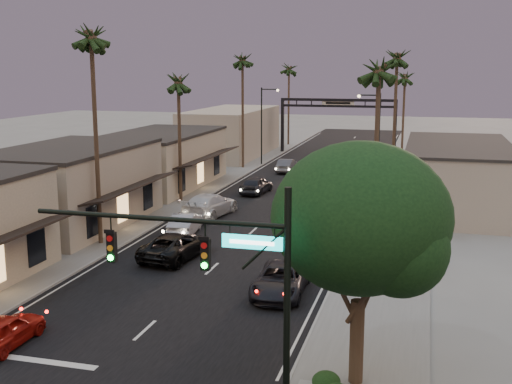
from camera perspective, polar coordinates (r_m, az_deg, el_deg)
The scene contains 29 objects.
ground at distance 56.41m, azimuth 2.98°, elevation -0.51°, with size 200.00×200.00×0.00m, color slate.
road at distance 61.22m, azimuth 3.96°, elevation 0.40°, with size 14.00×120.00×0.02m, color black.
sidewalk_left at distance 70.22m, azimuth -2.56°, elevation 1.83°, with size 5.00×92.00×0.12m, color slate.
sidewalk_right at distance 67.04m, azimuth 13.12°, elevation 1.11°, with size 5.00×92.00×0.12m, color slate.
storefront_mid at distance 47.72m, azimuth -16.12°, elevation 0.31°, with size 8.00×14.00×5.50m, color gray.
storefront_far at distance 61.80m, azimuth -8.48°, elevation 2.75°, with size 8.00×16.00×5.00m, color tan.
storefront_dist at distance 83.18m, azimuth -2.18°, elevation 5.31°, with size 8.00×20.00×6.00m, color gray.
building_right at distance 54.84m, azimuth 17.47°, elevation 1.32°, with size 8.00×18.00×5.00m, color gray.
traffic_signal at distance 19.95m, azimuth -2.61°, elevation -7.00°, with size 8.51×0.22×7.80m.
corner_tree at distance 22.25m, azimuth 9.46°, elevation -2.84°, with size 6.20×6.20×8.80m.
arch at distance 85.04m, azimuth 7.29°, elevation 7.07°, with size 15.20×0.40×7.27m.
streetlight_right at distance 59.54m, azimuth 10.60°, elevation 5.12°, with size 2.13×0.30×9.00m.
streetlight_left at distance 74.62m, azimuth 0.70°, elevation 6.46°, with size 2.13×0.30×9.00m.
palm_lb at distance 41.34m, azimuth -14.47°, elevation 13.63°, with size 3.20×3.20×15.20m.
palm_lc at distance 53.95m, azimuth -6.93°, elevation 10.10°, with size 3.20×3.20×12.20m.
palm_ld at distance 71.94m, azimuth -1.21°, elevation 11.93°, with size 3.20×3.20×14.20m.
palm_ra at distance 38.18m, azimuth 10.91°, elevation 11.11°, with size 3.20×3.20×13.20m.
palm_rb at distance 58.16m, azimuth 12.46°, elevation 11.91°, with size 3.20×3.20×14.20m.
palm_rc at distance 78.13m, azimuth 13.12°, elevation 10.15°, with size 3.20×3.20×12.20m.
palm_far at distance 94.17m, azimuth 2.95°, elevation 11.11°, with size 3.20×3.20×13.20m.
oncoming_red at distance 28.66m, azimuth -21.49°, elevation -11.40°, with size 1.64×4.07×1.39m, color #95100A.
oncoming_pickup at distance 38.74m, azimuth -7.11°, elevation -4.75°, with size 2.60×5.65×1.57m, color black.
oncoming_silver at distance 44.25m, azimuth -6.31°, elevation -2.80°, with size 1.55×4.46×1.47m, color #9C9CA1.
oncoming_white at distance 49.30m, azimuth -4.16°, elevation -1.15°, with size 2.49×6.13×1.78m, color silver.
oncoming_dgrey at distance 58.05m, azimuth 0.02°, elevation 0.64°, with size 1.89×4.69×1.60m, color black.
oncoming_grey_far at distance 70.05m, azimuth 2.76°, elevation 2.36°, with size 1.56×4.47×1.47m, color #46474B.
curbside_near at distance 32.60m, azimuth 2.22°, elevation -7.81°, with size 2.45×5.30×1.47m, color black.
curbside_black at distance 38.45m, azimuth 6.58°, elevation -5.01°, with size 1.93×4.74×1.38m, color black.
curbside_grey at distance 46.28m, azimuth 7.43°, elevation -2.20°, with size 1.77×4.39×1.50m, color #48484D.
Camera 1 is at (11.47, -14.07, 11.25)m, focal length 45.00 mm.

